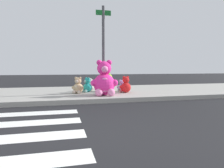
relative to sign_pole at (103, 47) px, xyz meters
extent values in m
plane|color=black|center=(-1.00, -4.40, -1.85)|extent=(60.00, 60.00, 0.00)
cube|color=#9E9B93|center=(-1.00, 0.80, -1.77)|extent=(28.00, 4.40, 0.15)
cube|color=white|center=(-2.76, -2.35, -1.85)|extent=(3.20, 0.45, 0.00)
cylinder|color=#4C4C51|center=(0.00, 0.00, -0.10)|extent=(0.11, 0.11, 3.20)
cube|color=#19722D|center=(0.00, -0.02, 1.25)|extent=(0.56, 0.03, 0.18)
sphere|color=#F22D93|center=(-0.09, -0.55, -1.32)|extent=(0.75, 0.75, 0.75)
ellipsoid|color=pink|center=(-0.12, -0.82, -1.32)|extent=(0.43, 0.21, 0.49)
sphere|color=#F22D93|center=(-0.09, -0.55, -0.76)|extent=(0.49, 0.49, 0.49)
sphere|color=pink|center=(-0.11, -0.76, -0.79)|extent=(0.22, 0.22, 0.22)
sphere|color=#F22D93|center=(0.08, -0.57, -0.57)|extent=(0.19, 0.19, 0.19)
sphere|color=#F22D93|center=(0.25, -0.68, -1.27)|extent=(0.23, 0.23, 0.23)
sphere|color=pink|center=(0.08, -0.89, -1.57)|extent=(0.26, 0.26, 0.26)
sphere|color=#F22D93|center=(-0.26, -0.53, -0.57)|extent=(0.19, 0.19, 0.19)
sphere|color=#F22D93|center=(-0.45, -0.60, -1.27)|extent=(0.23, 0.23, 0.23)
sphere|color=pink|center=(-0.33, -0.84, -1.57)|extent=(0.26, 0.26, 0.26)
sphere|color=#8CD133|center=(0.32, 0.52, -1.47)|extent=(0.45, 0.45, 0.45)
ellipsoid|color=#B8DE87|center=(0.16, 0.54, -1.47)|extent=(0.13, 0.26, 0.29)
sphere|color=#8CD133|center=(0.32, 0.52, -1.14)|extent=(0.29, 0.29, 0.29)
sphere|color=#B8DE87|center=(0.20, 0.53, -1.16)|extent=(0.13, 0.13, 0.13)
sphere|color=#8CD133|center=(0.31, 0.42, -1.02)|extent=(0.11, 0.11, 0.11)
sphere|color=#8CD133|center=(0.24, 0.31, -1.44)|extent=(0.14, 0.14, 0.14)
sphere|color=#B8DE87|center=(0.11, 0.42, -1.62)|extent=(0.15, 0.15, 0.15)
sphere|color=#8CD133|center=(0.33, 0.62, -1.02)|extent=(0.11, 0.11, 0.11)
sphere|color=#8CD133|center=(0.29, 0.74, -1.44)|extent=(0.14, 0.14, 0.14)
sphere|color=#B8DE87|center=(0.15, 0.66, -1.62)|extent=(0.15, 0.15, 0.15)
sphere|color=red|center=(0.85, -0.08, -1.50)|extent=(0.39, 0.39, 0.39)
ellipsoid|color=#DB7B7B|center=(0.80, 0.05, -1.50)|extent=(0.23, 0.15, 0.25)
sphere|color=red|center=(0.85, -0.08, -1.21)|extent=(0.26, 0.26, 0.26)
sphere|color=#DB7B7B|center=(0.81, 0.02, -1.23)|extent=(0.12, 0.12, 0.12)
sphere|color=red|center=(0.76, -0.11, -1.11)|extent=(0.10, 0.10, 0.10)
sphere|color=red|center=(0.66, -0.10, -1.47)|extent=(0.12, 0.12, 0.12)
sphere|color=#DB7B7B|center=(0.69, 0.04, -1.63)|extent=(0.13, 0.13, 0.13)
sphere|color=red|center=(0.93, -0.05, -1.11)|extent=(0.10, 0.10, 0.10)
sphere|color=red|center=(1.01, 0.02, -1.47)|extent=(0.12, 0.12, 0.12)
sphere|color=#DB7B7B|center=(0.90, 0.11, -1.63)|extent=(0.13, 0.13, 0.13)
sphere|color=#B28CD8|center=(0.82, 0.37, -1.55)|extent=(0.29, 0.29, 0.29)
ellipsoid|color=silver|center=(0.81, 0.48, -1.55)|extent=(0.16, 0.07, 0.19)
sphere|color=#B28CD8|center=(0.82, 0.37, -1.34)|extent=(0.19, 0.19, 0.19)
sphere|color=silver|center=(0.81, 0.45, -1.35)|extent=(0.09, 0.09, 0.09)
sphere|color=#B28CD8|center=(0.75, 0.37, -1.26)|extent=(0.07, 0.07, 0.07)
sphere|color=#B28CD8|center=(0.68, 0.40, -1.53)|extent=(0.09, 0.09, 0.09)
sphere|color=silver|center=(0.73, 0.49, -1.65)|extent=(0.10, 0.10, 0.10)
sphere|color=#B28CD8|center=(0.88, 0.37, -1.26)|extent=(0.07, 0.07, 0.07)
sphere|color=#B28CD8|center=(0.95, 0.41, -1.53)|extent=(0.09, 0.09, 0.09)
sphere|color=silver|center=(0.89, 0.50, -1.65)|extent=(0.10, 0.10, 0.10)
sphere|color=white|center=(-0.36, 0.92, -1.54)|extent=(0.31, 0.31, 0.31)
ellipsoid|color=white|center=(-0.47, 0.90, -1.54)|extent=(0.09, 0.18, 0.20)
sphere|color=white|center=(-0.36, 0.92, -1.31)|extent=(0.21, 0.21, 0.21)
sphere|color=white|center=(-0.45, 0.91, -1.32)|extent=(0.09, 0.09, 0.09)
sphere|color=white|center=(-0.35, 0.85, -1.22)|extent=(0.08, 0.08, 0.08)
sphere|color=white|center=(-0.39, 0.76, -1.52)|extent=(0.10, 0.10, 0.10)
sphere|color=white|center=(-0.49, 0.82, -1.64)|extent=(0.11, 0.11, 0.11)
sphere|color=white|center=(-0.37, 0.99, -1.22)|extent=(0.08, 0.08, 0.08)
sphere|color=white|center=(-0.42, 1.06, -1.52)|extent=(0.10, 0.10, 0.10)
sphere|color=white|center=(-0.50, 0.99, -1.64)|extent=(0.11, 0.11, 0.11)
sphere|color=teal|center=(-0.55, 0.46, -1.52)|extent=(0.35, 0.35, 0.35)
ellipsoid|color=#7BBFBC|center=(-0.66, 0.40, -1.52)|extent=(0.16, 0.21, 0.23)
sphere|color=teal|center=(-0.55, 0.46, -1.26)|extent=(0.23, 0.23, 0.23)
sphere|color=#7BBFBC|center=(-0.63, 0.41, -1.27)|extent=(0.11, 0.11, 0.11)
sphere|color=teal|center=(-0.51, 0.39, -1.17)|extent=(0.09, 0.09, 0.09)
sphere|color=teal|center=(-0.51, 0.29, -1.50)|extent=(0.11, 0.11, 0.11)
sphere|color=#7BBFBC|center=(-0.63, 0.30, -1.64)|extent=(0.12, 0.12, 0.12)
sphere|color=teal|center=(-0.58, 0.53, -1.17)|extent=(0.09, 0.09, 0.09)
sphere|color=teal|center=(-0.66, 0.58, -1.50)|extent=(0.11, 0.11, 0.11)
sphere|color=#7BBFBC|center=(-0.72, 0.47, -1.64)|extent=(0.12, 0.12, 0.12)
sphere|color=tan|center=(-0.93, 0.16, -1.51)|extent=(0.38, 0.38, 0.38)
ellipsoid|color=beige|center=(-1.00, 0.04, -1.51)|extent=(0.22, 0.17, 0.24)
sphere|color=tan|center=(-0.93, 0.16, -1.23)|extent=(0.25, 0.25, 0.25)
sphere|color=beige|center=(-0.98, 0.07, -1.24)|extent=(0.11, 0.11, 0.11)
sphere|color=tan|center=(-0.86, 0.12, -1.13)|extent=(0.09, 0.09, 0.09)
sphere|color=tan|center=(-0.80, 0.03, -1.48)|extent=(0.12, 0.12, 0.12)
sphere|color=beige|center=(-0.92, -0.03, -1.63)|extent=(0.13, 0.13, 0.13)
sphere|color=tan|center=(-1.01, 0.20, -1.13)|extent=(0.09, 0.09, 0.09)
sphere|color=tan|center=(-1.11, 0.20, -1.48)|extent=(0.12, 0.12, 0.12)
sphere|color=beige|center=(-1.10, 0.07, -1.63)|extent=(0.13, 0.13, 0.13)
camera|label=1|loc=(-1.54, -7.56, -0.74)|focal=33.07mm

